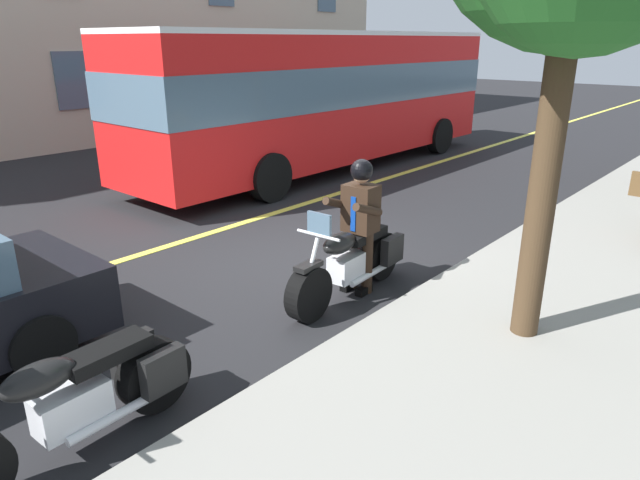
# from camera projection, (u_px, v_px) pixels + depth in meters

# --- Properties ---
(ground_plane) EXTENTS (80.00, 80.00, 0.00)m
(ground_plane) POSITION_uv_depth(u_px,v_px,m) (301.00, 260.00, 8.37)
(ground_plane) COLOR black
(sidewalk_curb) EXTENTS (60.00, 5.00, 0.15)m
(sidewalk_curb) POSITION_uv_depth(u_px,v_px,m) (633.00, 363.00, 5.57)
(sidewalk_curb) COLOR gray
(sidewalk_curb) RESTS_ON ground_plane
(lane_center_stripe) EXTENTS (60.00, 0.16, 0.01)m
(lane_center_stripe) POSITION_uv_depth(u_px,v_px,m) (216.00, 231.00, 9.60)
(lane_center_stripe) COLOR #E5DB4C
(lane_center_stripe) RESTS_ON ground_plane
(motorcycle_main) EXTENTS (2.22, 0.67, 1.26)m
(motorcycle_main) POSITION_uv_depth(u_px,v_px,m) (351.00, 262.00, 7.07)
(motorcycle_main) COLOR black
(motorcycle_main) RESTS_ON ground_plane
(rider_main) EXTENTS (0.64, 0.57, 1.74)m
(rider_main) POSITION_uv_depth(u_px,v_px,m) (360.00, 215.00, 7.01)
(rider_main) COLOR black
(rider_main) RESTS_ON ground_plane
(motorcycle_parked) EXTENTS (2.22, 0.64, 1.26)m
(motorcycle_parked) POSITION_uv_depth(u_px,v_px,m) (77.00, 401.00, 4.36)
(motorcycle_parked) COLOR black
(motorcycle_parked) RESTS_ON ground_plane
(bus_far) EXTENTS (11.05, 2.70, 3.30)m
(bus_far) POSITION_uv_depth(u_px,v_px,m) (328.00, 93.00, 13.80)
(bus_far) COLOR red
(bus_far) RESTS_ON ground_plane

